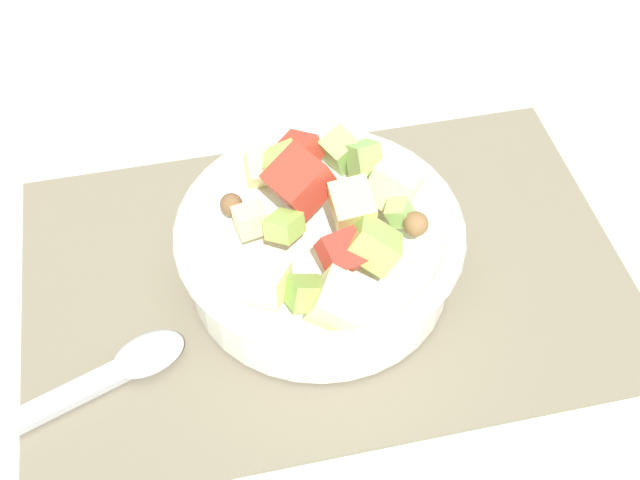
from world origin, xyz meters
TOP-DOWN VIEW (x-y plane):
  - ground_plane at (0.00, 0.00)m, footprint 2.40×2.40m
  - placemat at (0.00, 0.00)m, footprint 0.48×0.32m
  - salad_bowl at (0.00, 0.00)m, footprint 0.22×0.22m
  - serving_spoon at (0.19, 0.07)m, footprint 0.21×0.10m

SIDE VIEW (x-z plane):
  - ground_plane at x=0.00m, z-range 0.00..0.00m
  - placemat at x=0.00m, z-range 0.00..0.01m
  - serving_spoon at x=0.19m, z-range 0.00..0.02m
  - salad_bowl at x=0.00m, z-range -0.01..0.10m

